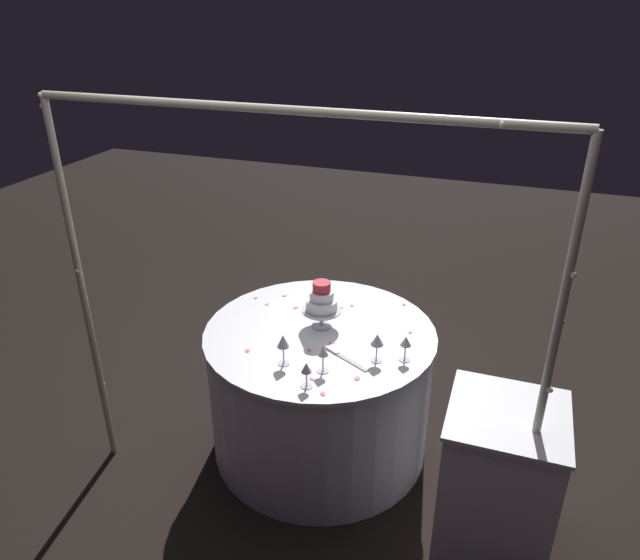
{
  "coord_description": "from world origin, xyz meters",
  "views": [
    {
      "loc": [
        -0.92,
        2.64,
        2.48
      ],
      "look_at": [
        0.0,
        0.0,
        1.11
      ],
      "focal_mm": 32.96,
      "sensor_mm": 36.0,
      "label": 1
    }
  ],
  "objects_px": {
    "tiered_cake": "(322,302)",
    "main_table": "(320,390)",
    "wine_glass_2": "(323,352)",
    "side_table": "(498,480)",
    "wine_glass_1": "(306,369)",
    "decorative_arch": "(284,264)",
    "wine_glass_0": "(377,341)",
    "wine_glass_4": "(406,343)",
    "cake_knife": "(343,357)",
    "wine_glass_3": "(283,342)"
  },
  "relations": [
    {
      "from": "side_table",
      "to": "tiered_cake",
      "type": "bearing_deg",
      "value": -23.16
    },
    {
      "from": "wine_glass_0",
      "to": "wine_glass_4",
      "type": "distance_m",
      "value": 0.15
    },
    {
      "from": "main_table",
      "to": "tiered_cake",
      "type": "height_order",
      "value": "tiered_cake"
    },
    {
      "from": "wine_glass_1",
      "to": "wine_glass_2",
      "type": "xyz_separation_m",
      "value": [
        -0.03,
        -0.14,
        0.01
      ]
    },
    {
      "from": "side_table",
      "to": "wine_glass_1",
      "type": "relative_size",
      "value": 5.95
    },
    {
      "from": "wine_glass_2",
      "to": "cake_knife",
      "type": "distance_m",
      "value": 0.19
    },
    {
      "from": "side_table",
      "to": "wine_glass_1",
      "type": "height_order",
      "value": "wine_glass_1"
    },
    {
      "from": "wine_glass_0",
      "to": "cake_knife",
      "type": "bearing_deg",
      "value": 10.15
    },
    {
      "from": "decorative_arch",
      "to": "wine_glass_4",
      "type": "height_order",
      "value": "decorative_arch"
    },
    {
      "from": "decorative_arch",
      "to": "wine_glass_1",
      "type": "bearing_deg",
      "value": 167.92
    },
    {
      "from": "side_table",
      "to": "wine_glass_2",
      "type": "relative_size",
      "value": 5.42
    },
    {
      "from": "wine_glass_2",
      "to": "wine_glass_3",
      "type": "xyz_separation_m",
      "value": [
        0.21,
        0.0,
        0.02
      ]
    },
    {
      "from": "tiered_cake",
      "to": "decorative_arch",
      "type": "bearing_deg",
      "value": 90.83
    },
    {
      "from": "wine_glass_2",
      "to": "wine_glass_3",
      "type": "bearing_deg",
      "value": 0.89
    },
    {
      "from": "wine_glass_3",
      "to": "cake_knife",
      "type": "relative_size",
      "value": 0.62
    },
    {
      "from": "wine_glass_1",
      "to": "wine_glass_0",
      "type": "bearing_deg",
      "value": -128.8
    },
    {
      "from": "main_table",
      "to": "wine_glass_4",
      "type": "xyz_separation_m",
      "value": [
        -0.5,
        0.13,
        0.5
      ]
    },
    {
      "from": "tiered_cake",
      "to": "wine_glass_1",
      "type": "distance_m",
      "value": 0.57
    },
    {
      "from": "wine_glass_2",
      "to": "wine_glass_4",
      "type": "bearing_deg",
      "value": -147.39
    },
    {
      "from": "main_table",
      "to": "wine_glass_3",
      "type": "relative_size",
      "value": 7.66
    },
    {
      "from": "wine_glass_1",
      "to": "wine_glass_3",
      "type": "height_order",
      "value": "wine_glass_3"
    },
    {
      "from": "main_table",
      "to": "wine_glass_4",
      "type": "relative_size",
      "value": 9.25
    },
    {
      "from": "side_table",
      "to": "wine_glass_0",
      "type": "bearing_deg",
      "value": -17.73
    },
    {
      "from": "wine_glass_3",
      "to": "wine_glass_4",
      "type": "bearing_deg",
      "value": -157.63
    },
    {
      "from": "decorative_arch",
      "to": "wine_glass_1",
      "type": "relative_size",
      "value": 17.45
    },
    {
      "from": "wine_glass_2",
      "to": "side_table",
      "type": "bearing_deg",
      "value": 177.69
    },
    {
      "from": "decorative_arch",
      "to": "wine_glass_3",
      "type": "height_order",
      "value": "decorative_arch"
    },
    {
      "from": "wine_glass_3",
      "to": "wine_glass_4",
      "type": "xyz_separation_m",
      "value": [
        -0.57,
        -0.23,
        -0.02
      ]
    },
    {
      "from": "cake_knife",
      "to": "decorative_arch",
      "type": "bearing_deg",
      "value": 53.12
    },
    {
      "from": "wine_glass_1",
      "to": "wine_glass_2",
      "type": "distance_m",
      "value": 0.15
    },
    {
      "from": "main_table",
      "to": "wine_glass_1",
      "type": "distance_m",
      "value": 0.71
    },
    {
      "from": "tiered_cake",
      "to": "wine_glass_2",
      "type": "bearing_deg",
      "value": 110.02
    },
    {
      "from": "wine_glass_2",
      "to": "wine_glass_4",
      "type": "xyz_separation_m",
      "value": [
        -0.36,
        -0.23,
        -0.01
      ]
    },
    {
      "from": "wine_glass_2",
      "to": "wine_glass_3",
      "type": "height_order",
      "value": "wine_glass_3"
    },
    {
      "from": "tiered_cake",
      "to": "wine_glass_1",
      "type": "height_order",
      "value": "tiered_cake"
    },
    {
      "from": "decorative_arch",
      "to": "wine_glass_4",
      "type": "relative_size",
      "value": 16.83
    },
    {
      "from": "tiered_cake",
      "to": "main_table",
      "type": "bearing_deg",
      "value": 99.79
    },
    {
      "from": "wine_glass_0",
      "to": "side_table",
      "type": "bearing_deg",
      "value": 162.27
    },
    {
      "from": "wine_glass_1",
      "to": "cake_knife",
      "type": "relative_size",
      "value": 0.5
    },
    {
      "from": "main_table",
      "to": "wine_glass_2",
      "type": "height_order",
      "value": "wine_glass_2"
    },
    {
      "from": "cake_knife",
      "to": "wine_glass_3",
      "type": "bearing_deg",
      "value": 29.25
    },
    {
      "from": "decorative_arch",
      "to": "wine_glass_0",
      "type": "xyz_separation_m",
      "value": [
        -0.37,
        -0.3,
        -0.49
      ]
    },
    {
      "from": "cake_knife",
      "to": "wine_glass_0",
      "type": "bearing_deg",
      "value": -169.85
    },
    {
      "from": "side_table",
      "to": "wine_glass_3",
      "type": "bearing_deg",
      "value": -1.7
    },
    {
      "from": "main_table",
      "to": "tiered_cake",
      "type": "distance_m",
      "value": 0.56
    },
    {
      "from": "decorative_arch",
      "to": "wine_glass_1",
      "type": "height_order",
      "value": "decorative_arch"
    },
    {
      "from": "side_table",
      "to": "cake_knife",
      "type": "bearing_deg",
      "value": -12.4
    },
    {
      "from": "main_table",
      "to": "side_table",
      "type": "distance_m",
      "value": 1.1
    },
    {
      "from": "wine_glass_0",
      "to": "wine_glass_1",
      "type": "height_order",
      "value": "wine_glass_0"
    },
    {
      "from": "main_table",
      "to": "wine_glass_1",
      "type": "xyz_separation_m",
      "value": [
        -0.11,
        0.5,
        0.5
      ]
    }
  ]
}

